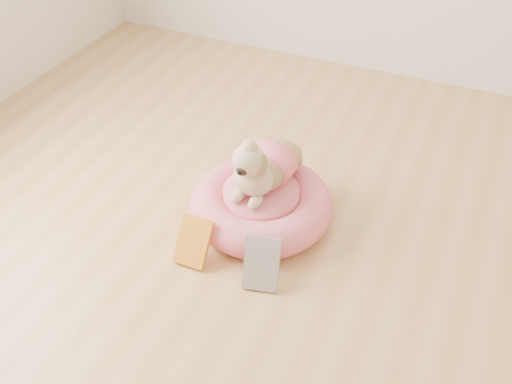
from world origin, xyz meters
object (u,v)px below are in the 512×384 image
at_px(dog, 263,156).
at_px(pet_bed, 261,204).
at_px(book_white, 262,264).
at_px(book_yellow, 194,242).

bearing_deg(dog, pet_bed, -72.33).
xyz_separation_m(dog, book_white, (0.14, -0.34, -0.20)).
relative_size(dog, book_white, 1.97).
height_order(dog, book_white, dog).
bearing_deg(dog, book_yellow, -106.47).
height_order(dog, book_yellow, dog).
distance_m(pet_bed, dog, 0.22).
relative_size(pet_bed, book_white, 2.97).
bearing_deg(dog, book_white, -62.23).
bearing_deg(book_yellow, dog, 68.06).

